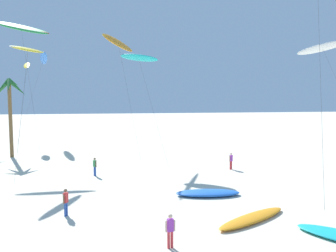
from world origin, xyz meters
The scene contains 14 objects.
palm_tree_1 centered at (-13.01, 38.03, 7.47)m, with size 4.06×5.02×9.65m.
flying_kite_0 centered at (-11.52, 52.30, 13.71)m, with size 4.72×8.50×14.74m.
flying_kite_1 centered at (24.47, 31.88, 13.37)m, with size 5.78×7.67×14.56m.
flying_kite_2 centered at (2.22, 33.02, 11.79)m, with size 5.07×6.28×12.60m.
flying_kite_4 centered at (-11.27, 37.51, 15.54)m, with size 7.11×6.13×16.80m.
flying_kite_6 centered at (-13.53, 49.64, 12.27)m, with size 2.28×11.71×13.23m.
flying_kite_7 centered at (-9.02, 30.51, 12.05)m, with size 3.00×8.48×12.51m.
flying_kite_8 centered at (0.09, 36.12, 13.83)m, with size 4.73×7.78×14.82m.
grounded_kite_1 centered at (7.07, 13.16, 0.16)m, with size 5.61×3.78×0.30m.
grounded_kite_2 centered at (5.96, 18.44, 0.20)m, with size 4.94×2.31×0.39m.
person_foreground_walker centered at (10.95, 26.65, 0.93)m, with size 0.46×0.32×1.70m.
person_near_left centered at (1.62, 10.54, 0.93)m, with size 0.51×0.24×1.69m.
person_near_right centered at (-3.90, 15.95, 0.93)m, with size 0.31×0.47×1.70m.
person_mid_field centered at (-2.57, 26.28, 0.94)m, with size 0.34×0.43×1.71m.
Camera 1 is at (-1.22, -4.46, 7.25)m, focal length 34.97 mm.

